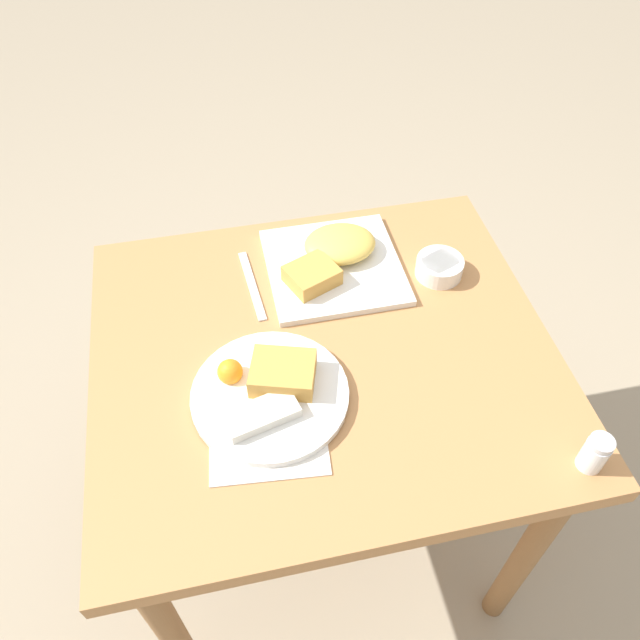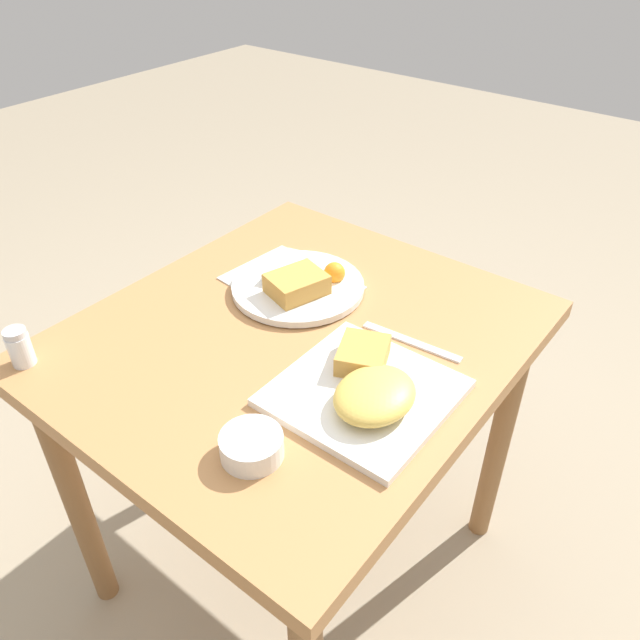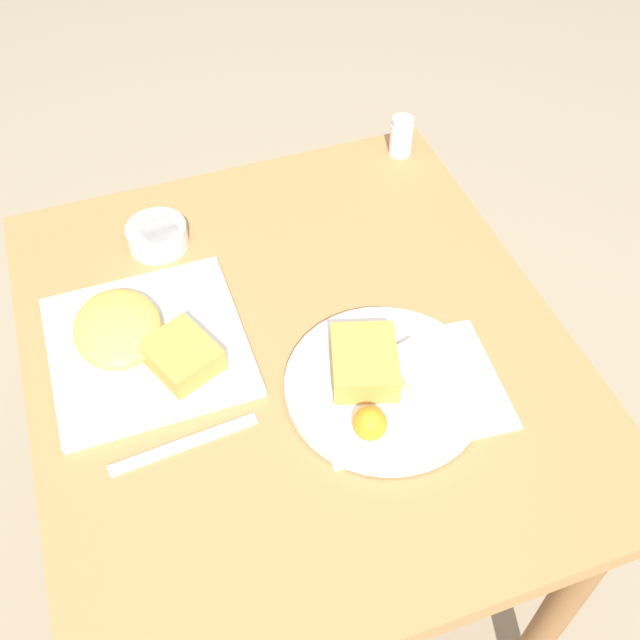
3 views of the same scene
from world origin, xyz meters
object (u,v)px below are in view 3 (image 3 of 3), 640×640
(sauce_ramekin, at_px, (157,235))
(salt_shaker, at_px, (401,138))
(butter_knife, at_px, (184,444))
(plate_square_near, at_px, (141,340))
(plate_oval_far, at_px, (383,381))

(sauce_ramekin, relative_size, salt_shaker, 1.32)
(butter_knife, bearing_deg, plate_square_near, 92.31)
(sauce_ramekin, bearing_deg, salt_shaker, 101.24)
(plate_square_near, relative_size, plate_oval_far, 0.99)
(sauce_ramekin, distance_m, butter_knife, 0.38)
(plate_oval_far, relative_size, sauce_ramekin, 2.85)
(salt_shaker, bearing_deg, sauce_ramekin, -78.76)
(salt_shaker, bearing_deg, plate_oval_far, -26.21)
(sauce_ramekin, height_order, butter_knife, sauce_ramekin)
(sauce_ramekin, bearing_deg, butter_knife, -6.80)
(plate_oval_far, bearing_deg, sauce_ramekin, -149.34)
(plate_oval_far, distance_m, salt_shaker, 0.52)
(plate_oval_far, xyz_separation_m, sauce_ramekin, (-0.38, -0.22, 0.00))
(plate_square_near, height_order, sauce_ramekin, plate_square_near)
(butter_knife, bearing_deg, salt_shaker, 38.51)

